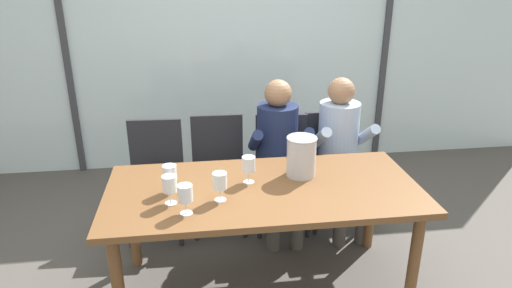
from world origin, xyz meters
TOP-DOWN VIEW (x-y plane):
  - ground at (0.00, 1.00)m, footprint 14.00×14.00m
  - window_glass_panel at (0.00, 2.12)m, footprint 7.13×0.03m
  - window_mullion_left at (-1.60, 2.10)m, footprint 0.06×0.06m
  - window_mullion_right at (1.60, 2.10)m, footprint 0.06×0.06m
  - hillside_vineyard at (0.00, 6.32)m, footprint 13.13×2.40m
  - dining_table at (0.00, 0.00)m, footprint 1.93×0.90m
  - chair_near_curtain at (-0.73, 0.84)m, footprint 0.46×0.46m
  - chair_left_of_center at (-0.24, 0.89)m, footprint 0.45×0.45m
  - chair_center at (0.28, 0.84)m, footprint 0.48×0.48m
  - chair_right_of_center at (0.70, 0.85)m, footprint 0.44×0.44m
  - person_navy_polo at (0.23, 0.72)m, footprint 0.46×0.61m
  - person_pale_blue_shirt at (0.73, 0.72)m, footprint 0.47×0.62m
  - ice_bucket_primary at (0.27, 0.14)m, footprint 0.20×0.20m
  - wine_glass_by_left_taster at (-0.28, -0.13)m, footprint 0.08×0.08m
  - wine_glass_near_bucket at (-0.47, -0.26)m, footprint 0.08×0.08m
  - wine_glass_center_pour at (-0.08, 0.08)m, footprint 0.08×0.08m
  - wine_glass_by_right_taster at (-0.56, -0.13)m, footprint 0.08×0.08m
  - wine_glass_spare_empty at (-0.56, 0.01)m, footprint 0.08×0.08m

SIDE VIEW (x-z plane):
  - ground at x=0.00m, z-range 0.00..0.00m
  - chair_near_curtain at x=-0.73m, z-range 0.08..0.98m
  - chair_left_of_center at x=-0.24m, z-range 0.08..0.98m
  - chair_center at x=0.28m, z-range 0.08..0.98m
  - chair_right_of_center at x=0.70m, z-range 0.08..0.98m
  - dining_table at x=0.00m, z-range 0.29..1.03m
  - person_navy_polo at x=0.23m, z-range 0.09..1.31m
  - person_pale_blue_shirt at x=0.73m, z-range 0.09..1.31m
  - hillside_vineyard at x=0.00m, z-range 0.00..1.71m
  - wine_glass_center_pour at x=-0.08m, z-range 0.77..0.94m
  - wine_glass_by_right_taster at x=-0.56m, z-range 0.77..0.94m
  - wine_glass_spare_empty at x=-0.56m, z-range 0.77..0.94m
  - wine_glass_by_left_taster at x=-0.28m, z-range 0.77..0.95m
  - wine_glass_near_bucket at x=-0.47m, z-range 0.77..0.95m
  - ice_bucket_primary at x=0.27m, z-range 0.74..1.01m
  - window_glass_panel at x=0.00m, z-range 0.00..2.60m
  - window_mullion_left at x=-1.60m, z-range 0.00..2.60m
  - window_mullion_right at x=1.60m, z-range 0.00..2.60m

